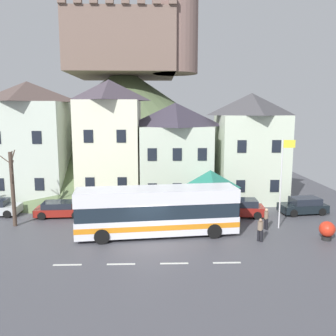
% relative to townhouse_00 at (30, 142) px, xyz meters
% --- Properties ---
extents(ground_plane, '(40.00, 60.00, 0.07)m').
position_rel_townhouse_00_xyz_m(ground_plane, '(11.43, -12.20, -5.66)').
color(ground_plane, '#4B4C53').
extents(townhouse_00, '(6.89, 6.45, 11.26)m').
position_rel_townhouse_00_xyz_m(townhouse_00, '(0.00, 0.00, 0.00)').
color(townhouse_00, silver).
rests_on(townhouse_00, ground_plane).
extents(townhouse_01, '(5.62, 6.94, 11.47)m').
position_rel_townhouse_00_xyz_m(townhouse_01, '(7.51, 0.24, 0.11)').
color(townhouse_01, silver).
rests_on(townhouse_01, ground_plane).
extents(townhouse_02, '(6.56, 6.33, 9.34)m').
position_rel_townhouse_00_xyz_m(townhouse_02, '(13.75, -0.06, -0.96)').
color(townhouse_02, beige).
rests_on(townhouse_02, ground_plane).
extents(townhouse_03, '(6.11, 6.04, 10.23)m').
position_rel_townhouse_00_xyz_m(townhouse_03, '(20.93, -0.21, -0.52)').
color(townhouse_03, beige).
rests_on(townhouse_03, ground_plane).
extents(hilltop_castle, '(43.67, 43.67, 22.26)m').
position_rel_townhouse_00_xyz_m(hilltop_castle, '(7.62, 16.19, 2.17)').
color(hilltop_castle, '#5A6D47').
rests_on(hilltop_castle, ground_plane).
extents(transit_bus, '(11.27, 3.76, 3.32)m').
position_rel_townhouse_00_xyz_m(transit_bus, '(11.99, -10.13, -3.96)').
color(transit_bus, white).
rests_on(transit_bus, ground_plane).
extents(bus_shelter, '(3.60, 3.60, 3.86)m').
position_rel_townhouse_00_xyz_m(bus_shelter, '(16.28, -5.93, -2.52)').
color(bus_shelter, '#473D33').
rests_on(bus_shelter, ground_plane).
extents(parked_car_00, '(3.99, 2.13, 1.43)m').
position_rel_townhouse_00_xyz_m(parked_car_00, '(18.81, -5.90, -4.94)').
color(parked_car_00, maroon).
rests_on(parked_car_00, ground_plane).
extents(parked_car_02, '(4.11, 2.17, 1.23)m').
position_rel_townhouse_00_xyz_m(parked_car_02, '(4.05, -5.45, -5.02)').
color(parked_car_02, maroon).
rests_on(parked_car_02, ground_plane).
extents(parked_car_03, '(4.02, 2.28, 1.37)m').
position_rel_townhouse_00_xyz_m(parked_car_03, '(24.30, -5.27, -4.96)').
color(parked_car_03, black).
rests_on(parked_car_03, ground_plane).
extents(pedestrian_00, '(0.35, 0.35, 1.56)m').
position_rel_townhouse_00_xyz_m(pedestrian_00, '(18.77, -11.61, -4.79)').
color(pedestrian_00, black).
rests_on(pedestrian_00, ground_plane).
extents(pedestrian_01, '(0.29, 0.37, 1.57)m').
position_rel_townhouse_00_xyz_m(pedestrian_01, '(19.91, -9.21, -4.82)').
color(pedestrian_01, black).
rests_on(pedestrian_01, ground_plane).
extents(public_bench, '(1.72, 0.48, 0.87)m').
position_rel_townhouse_00_xyz_m(public_bench, '(15.75, -3.76, -5.16)').
color(public_bench, '#33473D').
rests_on(public_bench, ground_plane).
extents(flagpole, '(0.95, 0.10, 6.58)m').
position_rel_townhouse_00_xyz_m(flagpole, '(21.02, -8.98, -1.79)').
color(flagpole, silver).
rests_on(flagpole, ground_plane).
extents(harbour_buoy, '(1.04, 1.04, 1.29)m').
position_rel_townhouse_00_xyz_m(harbour_buoy, '(23.31, -11.50, -4.91)').
color(harbour_buoy, black).
rests_on(harbour_buoy, ground_plane).
extents(bare_tree_00, '(1.63, 2.14, 5.74)m').
position_rel_townhouse_00_xyz_m(bare_tree_00, '(1.30, -7.83, -2.66)').
color(bare_tree_00, '#47382D').
rests_on(bare_tree_00, ground_plane).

